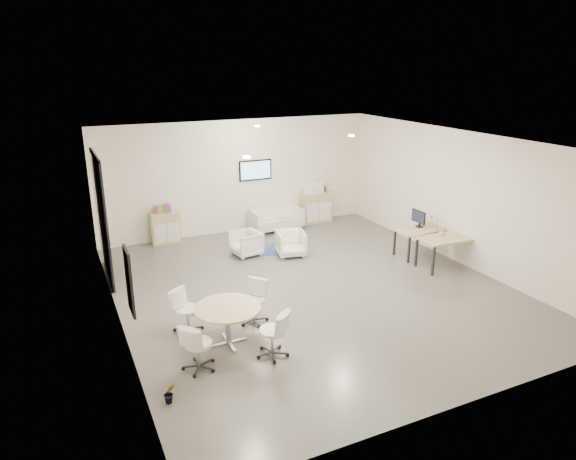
# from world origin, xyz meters

# --- Properties ---
(room_shell) EXTENTS (9.60, 10.60, 4.80)m
(room_shell) POSITION_xyz_m (0.00, 0.00, 1.60)
(room_shell) COLOR #5E5C56
(room_shell) RESTS_ON ground
(glass_door) EXTENTS (0.09, 1.90, 2.85)m
(glass_door) POSITION_xyz_m (-3.95, 2.51, 1.50)
(glass_door) COLOR black
(glass_door) RESTS_ON room_shell
(artwork) EXTENTS (0.05, 0.54, 1.04)m
(artwork) POSITION_xyz_m (-3.97, -1.60, 1.55)
(artwork) COLOR black
(artwork) RESTS_ON room_shell
(wall_tv) EXTENTS (0.98, 0.06, 0.58)m
(wall_tv) POSITION_xyz_m (0.50, 4.46, 1.75)
(wall_tv) COLOR black
(wall_tv) RESTS_ON room_shell
(ceiling_spots) EXTENTS (3.14, 4.14, 0.03)m
(ceiling_spots) POSITION_xyz_m (-0.20, 0.83, 3.18)
(ceiling_spots) COLOR #FFEAC6
(ceiling_spots) RESTS_ON room_shell
(sideboard_left) EXTENTS (0.77, 0.40, 0.86)m
(sideboard_left) POSITION_xyz_m (-2.22, 4.27, 0.43)
(sideboard_left) COLOR tan
(sideboard_left) RESTS_ON room_shell
(sideboard_right) EXTENTS (0.93, 0.45, 0.93)m
(sideboard_right) POSITION_xyz_m (2.38, 4.25, 0.47)
(sideboard_right) COLOR tan
(sideboard_right) RESTS_ON room_shell
(books) EXTENTS (0.45, 0.14, 0.22)m
(books) POSITION_xyz_m (-2.26, 4.28, 0.97)
(books) COLOR red
(books) RESTS_ON sideboard_left
(printer) EXTENTS (0.51, 0.45, 0.33)m
(printer) POSITION_xyz_m (2.30, 4.25, 1.09)
(printer) COLOR white
(printer) RESTS_ON sideboard_right
(loveseat) EXTENTS (1.54, 0.84, 0.56)m
(loveseat) POSITION_xyz_m (0.97, 4.12, 0.30)
(loveseat) COLOR silver
(loveseat) RESTS_ON room_shell
(blue_rug) EXTENTS (1.59, 1.30, 0.01)m
(blue_rug) POSITION_xyz_m (0.30, 2.58, 0.01)
(blue_rug) COLOR navy
(blue_rug) RESTS_ON room_shell
(armchair_left) EXTENTS (0.72, 0.76, 0.69)m
(armchair_left) POSITION_xyz_m (-0.57, 2.49, 0.34)
(armchair_left) COLOR silver
(armchair_left) RESTS_ON room_shell
(armchair_right) EXTENTS (0.82, 0.78, 0.71)m
(armchair_right) POSITION_xyz_m (0.45, 1.98, 0.36)
(armchair_right) COLOR silver
(armchair_right) RESTS_ON room_shell
(desk_rear) EXTENTS (1.42, 0.79, 0.71)m
(desk_rear) POSITION_xyz_m (3.49, 0.59, 0.64)
(desk_rear) COLOR tan
(desk_rear) RESTS_ON room_shell
(desk_front) EXTENTS (1.45, 0.77, 0.74)m
(desk_front) POSITION_xyz_m (3.52, -0.27, 0.66)
(desk_front) COLOR tan
(desk_front) RESTS_ON room_shell
(monitor) EXTENTS (0.20, 0.50, 0.44)m
(monitor) POSITION_xyz_m (3.45, 0.74, 0.95)
(monitor) COLOR black
(monitor) RESTS_ON desk_rear
(round_table) EXTENTS (1.16, 1.16, 0.71)m
(round_table) POSITION_xyz_m (-2.39, -1.44, 0.62)
(round_table) COLOR tan
(round_table) RESTS_ON room_shell
(meeting_chairs) EXTENTS (2.18, 2.18, 0.82)m
(meeting_chairs) POSITION_xyz_m (-2.39, -1.44, 0.41)
(meeting_chairs) COLOR white
(meeting_chairs) RESTS_ON room_shell
(plant_cabinet) EXTENTS (0.33, 0.35, 0.22)m
(plant_cabinet) POSITION_xyz_m (2.68, 4.26, 1.04)
(plant_cabinet) COLOR #3F7F3F
(plant_cabinet) RESTS_ON sideboard_right
(plant_floor) EXTENTS (0.18, 0.32, 0.14)m
(plant_floor) POSITION_xyz_m (-3.70, -2.65, 0.07)
(plant_floor) COLOR #3F7F3F
(plant_floor) RESTS_ON room_shell
(cup) EXTENTS (0.14, 0.12, 0.13)m
(cup) POSITION_xyz_m (3.47, -0.11, 0.81)
(cup) COLOR white
(cup) RESTS_ON desk_front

